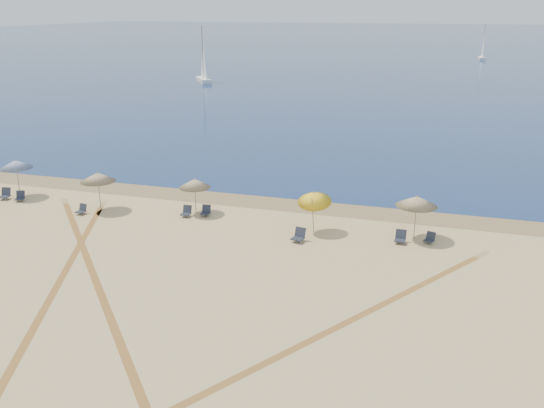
{
  "coord_description": "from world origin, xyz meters",
  "views": [
    {
      "loc": [
        9.09,
        -10.41,
        12.09
      ],
      "look_at": [
        0.0,
        20.0,
        1.3
      ],
      "focal_mm": 38.68,
      "sensor_mm": 36.0,
      "label": 1
    }
  ],
  "objects_px": {
    "umbrella_4": "(417,201)",
    "chair_4": "(206,211)",
    "umbrella_3": "(314,198)",
    "sailboat_2": "(483,49)",
    "chair_7": "(430,238)",
    "chair_3": "(186,212)",
    "chair_2": "(82,210)",
    "chair_0": "(5,194)",
    "umbrella_1": "(98,177)",
    "chair_6": "(400,237)",
    "chair_1": "(20,197)",
    "umbrella_2": "(195,183)",
    "umbrella_0": "(16,164)",
    "chair_5": "(299,236)",
    "sailboat_1": "(203,65)"
  },
  "relations": [
    {
      "from": "chair_6",
      "to": "sailboat_1",
      "type": "distance_m",
      "value": 71.96
    },
    {
      "from": "chair_4",
      "to": "sailboat_2",
      "type": "relative_size",
      "value": 0.08
    },
    {
      "from": "chair_0",
      "to": "chair_4",
      "type": "height_order",
      "value": "chair_0"
    },
    {
      "from": "chair_3",
      "to": "chair_6",
      "type": "distance_m",
      "value": 12.76
    },
    {
      "from": "chair_0",
      "to": "chair_4",
      "type": "relative_size",
      "value": 1.22
    },
    {
      "from": "chair_6",
      "to": "sailboat_2",
      "type": "relative_size",
      "value": 0.09
    },
    {
      "from": "chair_6",
      "to": "chair_1",
      "type": "bearing_deg",
      "value": -178.65
    },
    {
      "from": "umbrella_4",
      "to": "chair_4",
      "type": "bearing_deg",
      "value": 179.44
    },
    {
      "from": "umbrella_4",
      "to": "chair_4",
      "type": "height_order",
      "value": "umbrella_4"
    },
    {
      "from": "chair_3",
      "to": "chair_6",
      "type": "xyz_separation_m",
      "value": [
        12.75,
        -0.54,
        0.02
      ]
    },
    {
      "from": "umbrella_2",
      "to": "chair_4",
      "type": "relative_size",
      "value": 3.38
    },
    {
      "from": "chair_1",
      "to": "chair_3",
      "type": "distance_m",
      "value": 11.63
    },
    {
      "from": "chair_3",
      "to": "chair_5",
      "type": "bearing_deg",
      "value": -14.11
    },
    {
      "from": "chair_6",
      "to": "sailboat_2",
      "type": "height_order",
      "value": "sailboat_2"
    },
    {
      "from": "umbrella_2",
      "to": "sailboat_2",
      "type": "relative_size",
      "value": 0.28
    },
    {
      "from": "chair_1",
      "to": "sailboat_2",
      "type": "relative_size",
      "value": 0.1
    },
    {
      "from": "chair_7",
      "to": "umbrella_1",
      "type": "bearing_deg",
      "value": -157.13
    },
    {
      "from": "umbrella_4",
      "to": "sailboat_2",
      "type": "bearing_deg",
      "value": 86.18
    },
    {
      "from": "umbrella_3",
      "to": "chair_5",
      "type": "distance_m",
      "value": 2.36
    },
    {
      "from": "umbrella_1",
      "to": "chair_5",
      "type": "relative_size",
      "value": 2.95
    },
    {
      "from": "umbrella_3",
      "to": "chair_0",
      "type": "relative_size",
      "value": 3.19
    },
    {
      "from": "chair_2",
      "to": "chair_5",
      "type": "relative_size",
      "value": 0.79
    },
    {
      "from": "chair_1",
      "to": "chair_6",
      "type": "height_order",
      "value": "chair_6"
    },
    {
      "from": "umbrella_0",
      "to": "chair_1",
      "type": "xyz_separation_m",
      "value": [
        0.63,
        -0.77,
        -1.94
      ]
    },
    {
      "from": "chair_6",
      "to": "sailboat_2",
      "type": "distance_m",
      "value": 120.04
    },
    {
      "from": "umbrella_3",
      "to": "umbrella_4",
      "type": "bearing_deg",
      "value": 6.8
    },
    {
      "from": "umbrella_0",
      "to": "sailboat_1",
      "type": "distance_m",
      "value": 61.81
    },
    {
      "from": "chair_4",
      "to": "chair_6",
      "type": "relative_size",
      "value": 0.96
    },
    {
      "from": "umbrella_2",
      "to": "chair_7",
      "type": "relative_size",
      "value": 3.14
    },
    {
      "from": "chair_2",
      "to": "sailboat_1",
      "type": "height_order",
      "value": "sailboat_1"
    },
    {
      "from": "umbrella_0",
      "to": "umbrella_3",
      "type": "bearing_deg",
      "value": -1.99
    },
    {
      "from": "chair_5",
      "to": "umbrella_2",
      "type": "bearing_deg",
      "value": 173.18
    },
    {
      "from": "umbrella_4",
      "to": "chair_1",
      "type": "relative_size",
      "value": 3.19
    },
    {
      "from": "umbrella_1",
      "to": "chair_7",
      "type": "bearing_deg",
      "value": 1.03
    },
    {
      "from": "umbrella_2",
      "to": "sailboat_1",
      "type": "relative_size",
      "value": 0.25
    },
    {
      "from": "chair_1",
      "to": "chair_3",
      "type": "xyz_separation_m",
      "value": [
        11.62,
        0.41,
        0.0
      ]
    },
    {
      "from": "umbrella_2",
      "to": "chair_4",
      "type": "height_order",
      "value": "umbrella_2"
    },
    {
      "from": "umbrella_3",
      "to": "chair_3",
      "type": "distance_m",
      "value": 8.13
    },
    {
      "from": "chair_2",
      "to": "chair_5",
      "type": "height_order",
      "value": "chair_5"
    },
    {
      "from": "umbrella_1",
      "to": "umbrella_4",
      "type": "bearing_deg",
      "value": 2.34
    },
    {
      "from": "chair_1",
      "to": "sailboat_2",
      "type": "distance_m",
      "value": 124.06
    },
    {
      "from": "umbrella_4",
      "to": "sailboat_2",
      "type": "relative_size",
      "value": 0.31
    },
    {
      "from": "umbrella_0",
      "to": "umbrella_3",
      "type": "distance_m",
      "value": 20.2
    },
    {
      "from": "umbrella_4",
      "to": "chair_2",
      "type": "height_order",
      "value": "umbrella_4"
    },
    {
      "from": "umbrella_3",
      "to": "sailboat_2",
      "type": "bearing_deg",
      "value": 83.6
    },
    {
      "from": "chair_2",
      "to": "chair_0",
      "type": "bearing_deg",
      "value": 178.11
    },
    {
      "from": "umbrella_2",
      "to": "chair_6",
      "type": "distance_m",
      "value": 12.61
    },
    {
      "from": "chair_7",
      "to": "chair_3",
      "type": "bearing_deg",
      "value": -158.61
    },
    {
      "from": "umbrella_3",
      "to": "chair_3",
      "type": "bearing_deg",
      "value": 177.53
    },
    {
      "from": "umbrella_3",
      "to": "chair_5",
      "type": "xyz_separation_m",
      "value": [
        -0.46,
        -1.56,
        -1.71
      ]
    }
  ]
}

